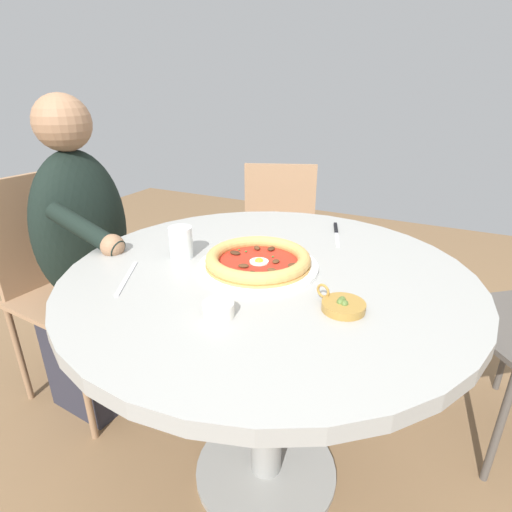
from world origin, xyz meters
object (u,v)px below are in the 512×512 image
Objects in this scene: pizza_on_plate at (258,261)px; cafe_chair_spare_far at (279,237)px; water_glass at (181,245)px; diner_person at (91,281)px; olive_pan at (343,305)px; cafe_chair_diner at (65,270)px; dining_table at (268,311)px; fork_utensil at (127,278)px; steak_knife at (336,231)px; ramekin_capers at (218,309)px.

pizza_on_plate is 0.93m from cafe_chair_spare_far.
pizza_on_plate is 0.23m from water_glass.
olive_pan is at bearing 80.21° from diner_person.
cafe_chair_spare_far is (-0.77, 0.58, -0.02)m from cafe_chair_diner.
pizza_on_plate is 0.27× the size of diner_person.
dining_table is 0.91m from cafe_chair_spare_far.
fork_utensil is at bearing -55.79° from dining_table.
olive_pan reaches higher than fork_utensil.
dining_table is 11.99× the size of water_glass.
steak_knife is at bearing 110.69° from diner_person.
olive_pan is 0.13× the size of cafe_chair_diner.
ramekin_capers reaches higher than dining_table.
steak_knife reaches higher than dining_table.
cafe_chair_diner is (-0.01, -0.15, 0.01)m from diner_person.
dining_table is 0.40m from steak_knife.
cafe_chair_spare_far is at bearing -139.38° from steak_knife.
fork_utensil is (0.20, -0.30, 0.12)m from dining_table.
ramekin_capers is 0.30m from fork_utensil.
steak_knife is (-0.37, 0.08, 0.13)m from dining_table.
fork_utensil is at bearing 60.10° from diner_person.
diner_person is (-0.06, -0.72, -0.25)m from pizza_on_plate.
diner_person is 1.31× the size of cafe_chair_diner.
olive_pan is at bearing 63.64° from dining_table.
diner_person reaches higher than water_glass.
steak_knife is at bearing 40.62° from cafe_chair_spare_far.
diner_person reaches higher than ramekin_capers.
diner_person is at bearing -119.90° from fork_utensil.
pizza_on_plate is at bearing -16.25° from steak_knife.
ramekin_capers is (0.25, -0.00, 0.14)m from dining_table.
steak_knife is 0.67m from cafe_chair_spare_far.
steak_knife is 1.76× the size of olive_pan.
steak_knife is at bearing 172.85° from ramekin_capers.
diner_person reaches higher than fork_utensil.
olive_pan is (0.08, 0.48, -0.03)m from water_glass.
pizza_on_plate is 0.36× the size of cafe_chair_diner.
dining_table is at bearing -11.77° from steak_knife.
water_glass is 0.52× the size of fork_utensil.
cafe_chair_spare_far reaches higher than water_glass.
cafe_chair_spare_far is (-0.79, 0.43, -0.01)m from diner_person.
diner_person is at bearing -99.85° from water_glass.
water_glass reaches higher than pizza_on_plate.
cafe_chair_diner is (-0.07, -0.91, -0.09)m from dining_table.
pizza_on_plate is 2.73× the size of olive_pan.
cafe_chair_diner is at bearing -73.03° from steak_knife.
dining_table is 0.91× the size of diner_person.
diner_person is 0.15m from cafe_chair_diner.
cafe_chair_spare_far is (-1.05, -0.03, -0.24)m from fork_utensil.
pizza_on_plate is 0.38× the size of cafe_chair_spare_far.
dining_table is at bearing 124.21° from fork_utensil.
fork_utensil is at bearing -14.15° from water_glass.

